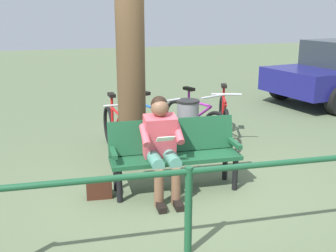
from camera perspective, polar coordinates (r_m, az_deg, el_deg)
The scene contains 11 objects.
ground_plane at distance 5.28m, azimuth 2.83°, elevation -8.54°, with size 40.00×40.00×0.00m, color #566647.
bench at distance 5.11m, azimuth 0.84°, elevation -3.26°, with size 1.63×0.60×0.87m.
person_reading at distance 4.86m, azimuth -0.90°, elevation -2.29°, with size 0.51×0.79×1.20m.
handbag at distance 5.04m, azimuth -9.49°, elevation -8.50°, with size 0.30×0.14×0.24m, color #3F1E14.
tree_trunk at distance 5.66m, azimuth -5.19°, elevation 9.10°, with size 0.39×0.39×3.04m, color #4C3823.
litter_bin at distance 6.24m, azimuth 2.74°, elevation -0.34°, with size 0.35×0.35×0.88m.
bicycle_green at distance 7.13m, azimuth 7.70°, elevation 0.92°, with size 0.72×1.58×0.94m.
bicycle_orange at distance 6.85m, azimuth 3.84°, elevation 0.41°, with size 0.66×1.61×0.94m.
bicycle_blue at distance 6.51m, azimuth -2.31°, elevation -0.39°, with size 0.68×1.60×0.94m.
bicycle_red at distance 6.37m, azimuth -7.30°, elevation -0.89°, with size 0.48×1.68×0.94m.
railing_fence at distance 3.71m, azimuth 2.87°, elevation -9.22°, with size 3.55×0.37×0.85m.
Camera 1 is at (1.76, 4.48, 2.17)m, focal length 44.04 mm.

